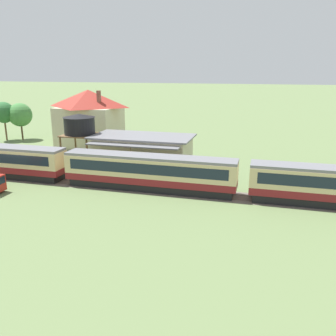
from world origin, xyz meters
TOP-DOWN VIEW (x-y plane):
  - passenger_train at (-20.69, -0.49)m, footprint 106.59×2.97m
  - railway_track at (-32.46, -0.49)m, footprint 159.34×3.60m
  - station_building at (-24.93, 8.67)m, footprint 14.25×8.60m
  - station_house_red_roof at (-38.80, 19.75)m, footprint 11.04×9.02m
  - water_tower at (-34.30, 8.01)m, footprint 4.64×4.64m
  - yard_tree_0 at (-57.41, 20.33)m, footprint 4.09×4.09m
  - yard_tree_1 at (-54.78, 21.70)m, footprint 4.56×4.56m

SIDE VIEW (x-z plane):
  - railway_track at x=-32.46m, z-range -0.01..0.03m
  - passenger_train at x=-20.69m, z-range 0.23..4.34m
  - station_building at x=-24.93m, z-range 0.03..4.61m
  - yard_tree_1 at x=-54.78m, z-range 1.32..8.53m
  - station_house_red_roof at x=-38.80m, z-range 0.17..10.28m
  - yard_tree_0 at x=-57.41m, z-range 1.69..9.20m
  - water_tower at x=-34.30m, z-range 2.08..9.51m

